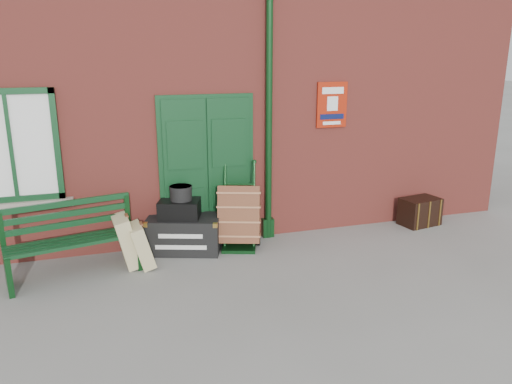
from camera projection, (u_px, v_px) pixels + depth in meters
name	position (u px, v px, depth m)	size (l,w,h in m)	color
ground	(256.00, 279.00, 6.45)	(80.00, 80.00, 0.00)	gray
station_building	(198.00, 91.00, 9.08)	(10.30, 4.30, 4.36)	#A33E34
bench	(72.00, 238.00, 6.46)	(1.71, 0.85, 1.02)	#0E3619
houdini_trunk	(184.00, 234.00, 7.32)	(1.05, 0.58, 0.52)	black
strongbox	(180.00, 209.00, 7.20)	(0.58, 0.42, 0.26)	black
hatbox	(181.00, 193.00, 7.15)	(0.31, 0.31, 0.21)	black
suitcase_back	(127.00, 241.00, 6.79)	(0.20, 0.50, 0.69)	tan
suitcase_front	(141.00, 245.00, 6.76)	(0.18, 0.45, 0.59)	tan
porter_trolley	(239.00, 215.00, 7.44)	(0.79, 0.83, 1.27)	black
dark_trunk	(420.00, 211.00, 8.47)	(0.64, 0.42, 0.46)	black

